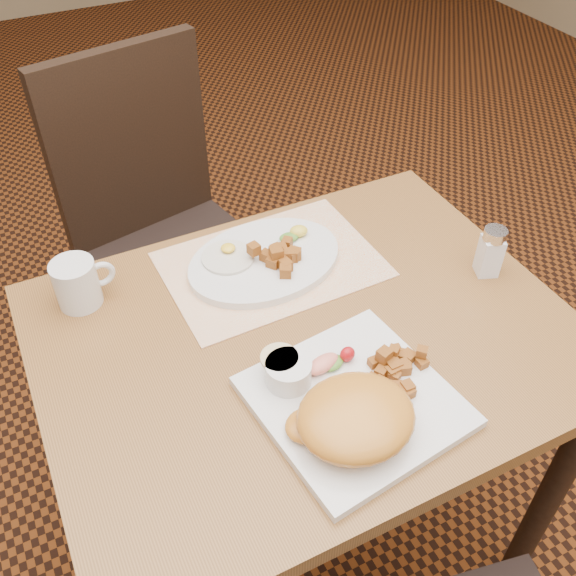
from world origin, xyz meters
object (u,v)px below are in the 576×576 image
Objects in this scene: plate_square at (354,402)px; salt_shaker at (491,251)px; plate_oval at (265,261)px; chair_far at (162,224)px; table at (307,373)px; coffee_mug at (78,283)px.

salt_shaker reaches higher than plate_square.
plate_oval reaches higher than plate_square.
plate_oval is (0.02, 0.36, 0.00)m from plate_square.
chair_far is 0.89m from plate_square.
chair_far is 3.19× the size of plate_oval.
plate_oval is at bearing 150.95° from salt_shaker.
chair_far reaches higher than plate_square.
table is 8.19× the size of coffee_mug.
salt_shaker is (0.37, -0.20, 0.04)m from plate_oval.
plate_oval is 0.42m from salt_shaker.
plate_square is (0.06, -0.86, 0.22)m from chair_far.
coffee_mug reaches higher than plate_oval.
table is 0.44m from coffee_mug.
plate_oval is 3.05× the size of salt_shaker.
salt_shaker is at bearing -1.49° from table.
salt_shaker is (0.38, 0.16, 0.04)m from plate_square.
plate_square is 0.41m from salt_shaker.
coffee_mug is at bearing 170.98° from plate_oval.
plate_square is at bearing -92.77° from table.
table is 0.93× the size of chair_far.
coffee_mug is at bearing 159.92° from salt_shaker.
chair_far is 0.55m from plate_oval.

